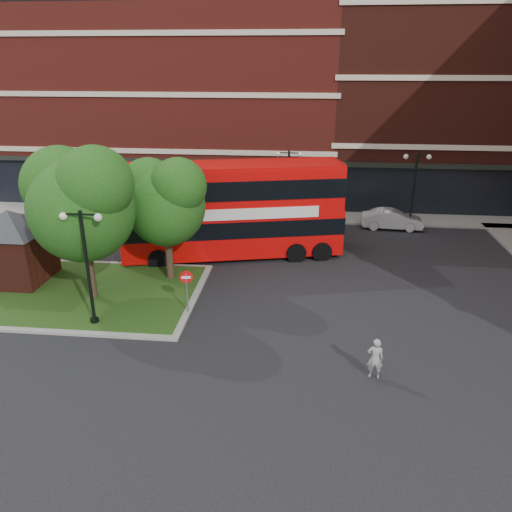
# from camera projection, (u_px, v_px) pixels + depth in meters

# --- Properties ---
(ground) EXTENTS (120.00, 120.00, 0.00)m
(ground) POSITION_uv_depth(u_px,v_px,m) (223.00, 334.00, 20.33)
(ground) COLOR black
(ground) RESTS_ON ground
(pavement_far) EXTENTS (44.00, 3.00, 0.12)m
(pavement_far) POSITION_uv_depth(u_px,v_px,m) (261.00, 215.00, 35.56)
(pavement_far) COLOR slate
(pavement_far) RESTS_ON ground
(terrace_far_left) EXTENTS (26.00, 12.00, 14.00)m
(terrace_far_left) POSITION_uv_depth(u_px,v_px,m) (172.00, 104.00, 40.69)
(terrace_far_left) COLOR maroon
(terrace_far_left) RESTS_ON ground
(terrace_far_right) EXTENTS (18.00, 12.00, 16.00)m
(terrace_far_right) POSITION_uv_depth(u_px,v_px,m) (451.00, 93.00, 38.26)
(terrace_far_right) COLOR #471911
(terrace_far_right) RESTS_ON ground
(traffic_island) EXTENTS (12.60, 7.60, 0.15)m
(traffic_island) POSITION_uv_depth(u_px,v_px,m) (68.00, 292.00, 23.82)
(traffic_island) COLOR gray
(traffic_island) RESTS_ON ground
(kiosk) EXTENTS (6.51, 6.51, 3.60)m
(kiosk) POSITION_uv_depth(u_px,v_px,m) (12.00, 238.00, 24.20)
(kiosk) COLOR #471911
(kiosk) RESTS_ON traffic_island
(tree_island_west) EXTENTS (5.40, 4.71, 7.21)m
(tree_island_west) POSITION_uv_depth(u_px,v_px,m) (80.00, 199.00, 21.56)
(tree_island_west) COLOR #2D2116
(tree_island_west) RESTS_ON ground
(tree_island_east) EXTENTS (4.46, 3.90, 6.29)m
(tree_island_east) POSITION_uv_depth(u_px,v_px,m) (164.00, 198.00, 23.78)
(tree_island_east) COLOR #2D2116
(tree_island_east) RESTS_ON ground
(lamp_island) EXTENTS (1.72, 0.36, 5.00)m
(lamp_island) POSITION_uv_depth(u_px,v_px,m) (87.00, 263.00, 19.98)
(lamp_island) COLOR black
(lamp_island) RESTS_ON ground
(lamp_far_left) EXTENTS (1.72, 0.36, 5.00)m
(lamp_far_left) POSITION_uv_depth(u_px,v_px,m) (288.00, 184.00, 32.51)
(lamp_far_left) COLOR black
(lamp_far_left) RESTS_ON ground
(lamp_far_right) EXTENTS (1.72, 0.36, 5.00)m
(lamp_far_right) POSITION_uv_depth(u_px,v_px,m) (414.00, 187.00, 31.76)
(lamp_far_right) COLOR black
(lamp_far_right) RESTS_ON ground
(bus) EXTENTS (12.35, 5.45, 4.60)m
(bus) POSITION_uv_depth(u_px,v_px,m) (232.00, 204.00, 27.33)
(bus) COLOR red
(bus) RESTS_ON ground
(woman) EXTENTS (0.59, 0.42, 1.54)m
(woman) POSITION_uv_depth(u_px,v_px,m) (375.00, 358.00, 17.28)
(woman) COLOR #939396
(woman) RESTS_ON ground
(car_silver) EXTENTS (4.22, 1.94, 1.40)m
(car_silver) POSITION_uv_depth(u_px,v_px,m) (268.00, 208.00, 34.81)
(car_silver) COLOR #A1A4A8
(car_silver) RESTS_ON ground
(car_white) EXTENTS (3.96, 1.57, 1.28)m
(car_white) POSITION_uv_depth(u_px,v_px,m) (392.00, 219.00, 32.67)
(car_white) COLOR silver
(car_white) RESTS_ON ground
(no_entry_sign) EXTENTS (0.57, 0.13, 2.07)m
(no_entry_sign) POSITION_uv_depth(u_px,v_px,m) (187.00, 284.00, 21.34)
(no_entry_sign) COLOR slate
(no_entry_sign) RESTS_ON ground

